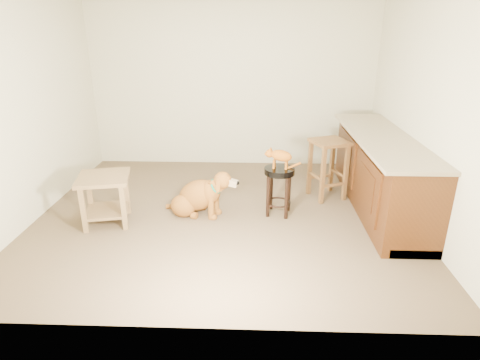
{
  "coord_description": "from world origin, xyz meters",
  "views": [
    {
      "loc": [
        0.37,
        -4.46,
        2.19
      ],
      "look_at": [
        0.2,
        0.02,
        0.45
      ],
      "focal_mm": 30.0,
      "sensor_mm": 36.0,
      "label": 1
    }
  ],
  "objects_px": {
    "side_table": "(105,192)",
    "golden_retriever": "(199,196)",
    "padded_stool": "(279,182)",
    "tabby_kitten": "(279,156)",
    "wood_stool": "(328,168)"
  },
  "relations": [
    {
      "from": "padded_stool",
      "to": "side_table",
      "type": "height_order",
      "value": "padded_stool"
    },
    {
      "from": "golden_retriever",
      "to": "wood_stool",
      "type": "bearing_deg",
      "value": 36.17
    },
    {
      "from": "golden_retriever",
      "to": "tabby_kitten",
      "type": "distance_m",
      "value": 1.1
    },
    {
      "from": "padded_stool",
      "to": "side_table",
      "type": "relative_size",
      "value": 0.9
    },
    {
      "from": "padded_stool",
      "to": "wood_stool",
      "type": "relative_size",
      "value": 0.75
    },
    {
      "from": "padded_stool",
      "to": "tabby_kitten",
      "type": "distance_m",
      "value": 0.32
    },
    {
      "from": "padded_stool",
      "to": "golden_retriever",
      "type": "height_order",
      "value": "padded_stool"
    },
    {
      "from": "padded_stool",
      "to": "side_table",
      "type": "distance_m",
      "value": 2.05
    },
    {
      "from": "padded_stool",
      "to": "golden_retriever",
      "type": "distance_m",
      "value": 1.0
    },
    {
      "from": "side_table",
      "to": "tabby_kitten",
      "type": "bearing_deg",
      "value": 8.77
    },
    {
      "from": "side_table",
      "to": "golden_retriever",
      "type": "height_order",
      "value": "golden_retriever"
    },
    {
      "from": "wood_stool",
      "to": "tabby_kitten",
      "type": "bearing_deg",
      "value": -141.3
    },
    {
      "from": "padded_stool",
      "to": "tabby_kitten",
      "type": "xyz_separation_m",
      "value": [
        -0.01,
        0.0,
        0.32
      ]
    },
    {
      "from": "tabby_kitten",
      "to": "golden_retriever",
      "type": "bearing_deg",
      "value": -165.62
    },
    {
      "from": "wood_stool",
      "to": "golden_retriever",
      "type": "height_order",
      "value": "wood_stool"
    }
  ]
}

